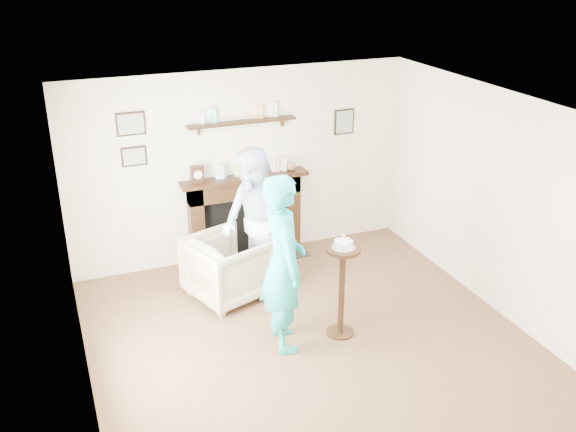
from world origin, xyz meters
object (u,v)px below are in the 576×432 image
Objects in this scene: woman at (283,342)px; pedestal_table at (342,274)px; armchair at (229,296)px; man at (256,292)px.

woman is 1.60× the size of pedestal_table.
armchair is 0.45× the size of woman.
man is at bearing -115.47° from armchair.
pedestal_table is at bearing 17.38° from man.
pedestal_table is at bearing -89.43° from woman.
woman is at bearing 174.41° from pedestal_table.
pedestal_table reaches higher than woman.
man is at bearing 2.45° from woman.
pedestal_table is (0.57, -1.17, 0.73)m from man.
armchair is at bearing 126.40° from pedestal_table.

